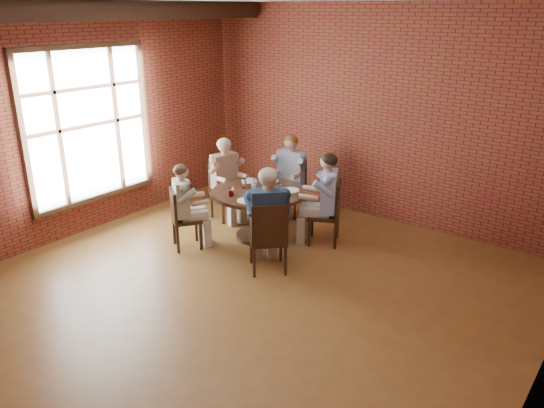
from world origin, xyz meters
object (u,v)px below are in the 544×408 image
Objects in this scene: chair_a at (330,210)px; diner_b at (290,176)px; diner_a at (324,199)px; chair_c at (224,188)px; chair_d at (181,216)px; chair_e at (269,236)px; diner_d at (186,207)px; dining_table at (259,205)px; chair_b at (292,184)px; smartphone at (271,199)px; diner_c at (226,180)px; diner_e at (268,220)px.

chair_a is 0.71× the size of diner_b.
diner_a is 1.88m from chair_c.
chair_e reaches higher than chair_d.
diner_d is at bearing -41.41° from chair_e.
chair_a reaches higher than dining_table.
chair_a is at bearing -40.39° from chair_b.
dining_table is at bearing 142.47° from smartphone.
diner_b reaches higher than diner_c.
chair_e is 0.21m from diner_e.
chair_e is at bearing -105.11° from diner_c.
chair_a is at bearing -66.88° from diner_c.
chair_b is at bearing -68.04° from chair_d.
diner_a is 0.81m from smartphone.
diner_c reaches higher than chair_a.
diner_d reaches higher than chair_c.
chair_e is (1.48, 0.15, 0.04)m from chair_d.
chair_c is at bearing -147.29° from diner_b.
diner_a is (0.88, 0.43, 0.16)m from dining_table.
diner_e reaches higher than diner_b.
diner_a is 1.45× the size of chair_c.
chair_c is 2.14m from chair_e.
smartphone is at bearing -64.01° from diner_a.
chair_b is 1.06× the size of chair_d.
chair_c reaches higher than chair_d.
diner_d is at bearing -90.00° from chair_d.
chair_a is at bearing -104.41° from chair_d.
dining_table is at bearing -90.00° from chair_a.
diner_a is 1.24m from diner_b.
diner_b reaches higher than diner_d.
smartphone is at bearing -101.12° from diner_e.
diner_b is (-0.19, 1.06, 0.15)m from dining_table.
diner_b is 2.05m from diner_e.
chair_a is at bearing 25.91° from dining_table.
chair_a is 1.31m from diner_b.
chair_e is at bearing -104.50° from chair_c.
chair_b is 7.46× the size of smartphone.
chair_d is (-0.45, -2.12, -0.02)m from chair_b.
chair_a is 0.76× the size of diner_d.
diner_d is (-0.40, -2.06, 0.11)m from chair_b.
dining_table is 1.07m from chair_a.
chair_d is (-0.65, -0.97, -0.04)m from dining_table.
chair_a is 0.97× the size of chair_e.
diner_b is at bearing -146.42° from diner_a.
diner_e is at bearing -35.66° from chair_a.
diner_d is (-1.49, -1.34, -0.06)m from diner_a.
dining_table is 1.12× the size of diner_d.
diner_d is 0.88× the size of diner_e.
chair_e is (0.82, -0.82, 0.00)m from dining_table.
diner_b is 1.44× the size of chair_c.
diner_e is at bearing -139.58° from diner_d.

